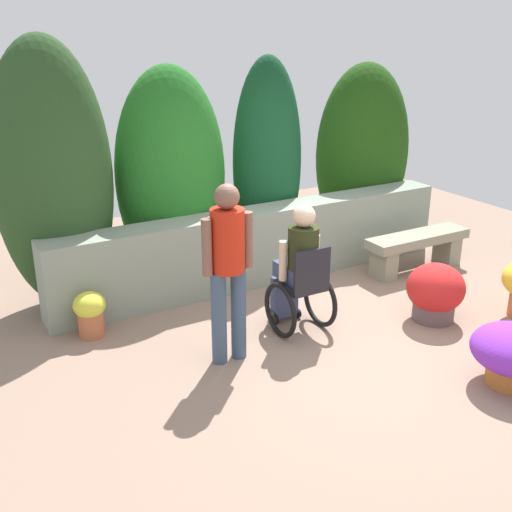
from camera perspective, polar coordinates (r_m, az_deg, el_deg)
ground_plane at (r=6.23m, az=8.44°, el=-7.64°), size 10.25×10.25×0.00m
stone_retaining_wall at (r=7.36m, az=0.32°, el=0.96°), size 5.06×0.41×0.90m
hedge_backdrop at (r=7.58m, az=-2.96°, el=8.22°), size 5.57×1.08×2.86m
stone_bench at (r=7.99m, az=14.61°, el=0.90°), size 1.43×0.36×0.48m
person_in_wheelchair at (r=6.13m, az=4.01°, el=-1.52°), size 0.53×0.66×1.33m
person_standing_companion at (r=5.44m, az=-2.60°, el=-0.58°), size 0.49×0.30×1.67m
flower_pot_red_accent at (r=6.35m, az=-15.03°, el=-4.98°), size 0.32×0.32×0.47m
flower_pot_small_foreground at (r=6.71m, az=16.16°, el=-3.21°), size 0.60×0.60×0.62m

